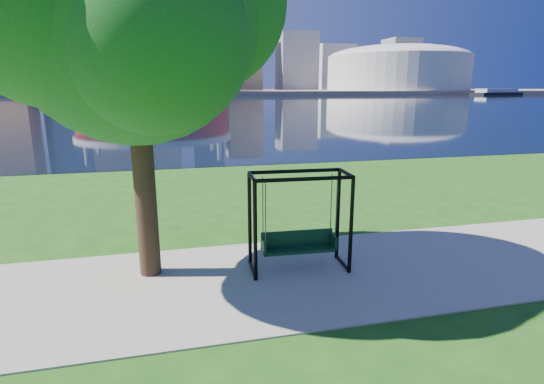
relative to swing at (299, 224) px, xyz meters
name	(u,v)px	position (x,y,z in m)	size (l,w,h in m)	color
ground	(280,268)	(-0.36, 0.14, -1.00)	(900.00, 900.00, 0.00)	#1E5114
path	(286,277)	(-0.36, -0.36, -0.98)	(120.00, 4.00, 0.03)	#9E937F
river	(177,103)	(-0.36, 102.14, -0.99)	(900.00, 180.00, 0.02)	black
far_bank	(170,91)	(-0.36, 306.14, 0.00)	(900.00, 228.00, 2.00)	#937F60
stadium	(151,67)	(-10.36, 235.14, 13.23)	(83.00, 83.00, 32.00)	maroon
arena	(397,67)	(134.64, 235.14, 14.88)	(84.00, 84.00, 26.56)	beige
skyline	(161,41)	(-4.62, 319.53, 34.89)	(392.00, 66.00, 96.50)	gray
swing	(299,224)	(0.00, 0.00, 0.00)	(2.06, 0.97, 2.07)	black
park_tree	(129,9)	(-3.06, 0.51, 4.08)	(5.89, 5.32, 7.31)	#2E2014
barge	(497,92)	(160.70, 180.50, 0.40)	(31.98, 15.61, 3.09)	black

